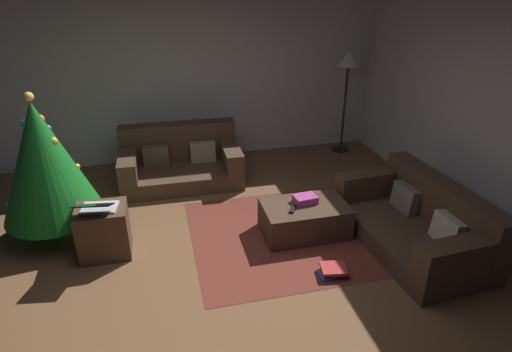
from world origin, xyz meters
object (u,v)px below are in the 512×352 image
object	(u,v)px
gift_box	(305,199)
corner_lamp	(348,66)
couch_right	(419,222)
couch_left	(180,161)
book_stack	(333,271)
side_table	(104,231)
christmas_tree	(44,161)
ottoman	(304,219)
tv_remote	(293,209)
laptop	(97,207)

from	to	relation	value
gift_box	corner_lamp	xyz separation A→B (m)	(1.44, 2.20, 1.00)
corner_lamp	couch_right	bearing A→B (deg)	-96.39
couch_left	book_stack	size ratio (longest dim) A/B	5.32
couch_left	corner_lamp	world-z (taller)	corner_lamp
gift_box	side_table	world-z (taller)	side_table
side_table	couch_left	bearing A→B (deg)	60.11
christmas_tree	ottoman	bearing A→B (deg)	-13.03
tv_remote	side_table	size ratio (longest dim) A/B	0.29
christmas_tree	side_table	xyz separation A→B (m)	(0.56, -0.52, -0.65)
tv_remote	christmas_tree	bearing A→B (deg)	-165.51
tv_remote	christmas_tree	xyz separation A→B (m)	(-2.60, 0.72, 0.55)
gift_box	tv_remote	xyz separation A→B (m)	(-0.19, -0.13, -0.03)
couch_right	side_table	world-z (taller)	couch_right
couch_left	ottoman	bearing A→B (deg)	126.58
ottoman	laptop	world-z (taller)	laptop
ottoman	tv_remote	distance (m)	0.27
couch_left	laptop	xyz separation A→B (m)	(-0.95, -1.71, 0.33)
side_table	gift_box	bearing A→B (deg)	-1.80
tv_remote	book_stack	size ratio (longest dim) A/B	0.51
couch_right	side_table	xyz separation A→B (m)	(-3.36, 0.63, 0.00)
ottoman	gift_box	distance (m)	0.23
couch_right	corner_lamp	xyz separation A→B (m)	(0.31, 2.76, 1.14)
couch_right	tv_remote	world-z (taller)	couch_right
tv_remote	couch_right	bearing A→B (deg)	12.05
gift_box	christmas_tree	size ratio (longest dim) A/B	0.15
couch_right	christmas_tree	bearing A→B (deg)	69.85
side_table	book_stack	size ratio (longest dim) A/B	1.76
laptop	book_stack	size ratio (longest dim) A/B	1.48
couch_left	couch_right	size ratio (longest dim) A/B	0.90
couch_left	christmas_tree	world-z (taller)	christmas_tree
laptop	christmas_tree	bearing A→B (deg)	133.39
couch_left	corner_lamp	xyz separation A→B (m)	(2.73, 0.49, 1.13)
couch_left	book_stack	distance (m)	2.89
tv_remote	book_stack	world-z (taller)	tv_remote
corner_lamp	book_stack	bearing A→B (deg)	-115.00
side_table	laptop	xyz separation A→B (m)	(-0.01, -0.06, 0.34)
couch_right	corner_lamp	world-z (taller)	corner_lamp
christmas_tree	corner_lamp	world-z (taller)	christmas_tree
book_stack	ottoman	bearing A→B (deg)	92.10
book_stack	gift_box	bearing A→B (deg)	90.86
ottoman	gift_box	bearing A→B (deg)	73.49
ottoman	christmas_tree	size ratio (longest dim) A/B	0.58
gift_box	laptop	world-z (taller)	laptop
couch_right	tv_remote	xyz separation A→B (m)	(-1.32, 0.43, 0.11)
couch_left	side_table	distance (m)	1.89
tv_remote	corner_lamp	bearing A→B (deg)	84.95
gift_box	couch_left	bearing A→B (deg)	126.96
couch_left	couch_right	distance (m)	3.32
couch_right	christmas_tree	world-z (taller)	christmas_tree
gift_box	laptop	distance (m)	2.25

